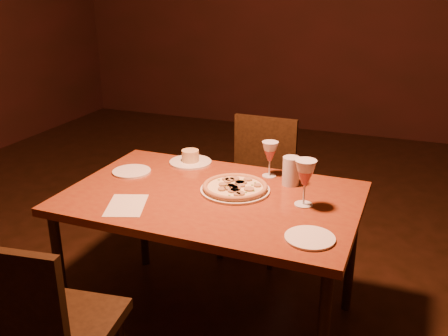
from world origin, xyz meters
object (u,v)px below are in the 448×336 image
(chair_near, at_px, (33,335))
(chair_far, at_px, (258,179))
(pizza_plate, at_px, (235,187))
(dining_table, at_px, (212,207))

(chair_near, height_order, chair_far, chair_near)
(chair_near, relative_size, pizza_plate, 2.88)
(chair_near, height_order, pizza_plate, chair_near)
(dining_table, xyz_separation_m, chair_far, (-0.03, 0.80, -0.17))
(chair_far, height_order, pizza_plate, chair_far)
(pizza_plate, bearing_deg, chair_near, -110.21)
(dining_table, distance_m, pizza_plate, 0.14)
(chair_near, bearing_deg, dining_table, 65.50)
(dining_table, bearing_deg, chair_far, 92.86)
(chair_near, bearing_deg, chair_far, 74.48)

